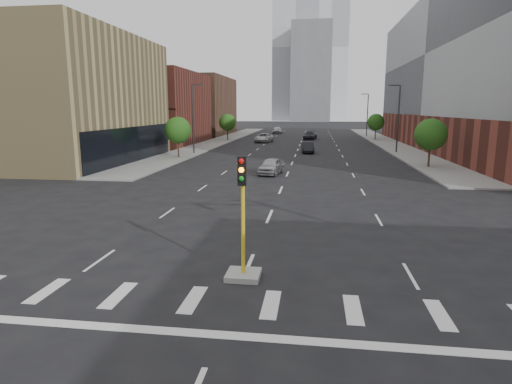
% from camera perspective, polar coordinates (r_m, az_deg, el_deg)
% --- Properties ---
extents(sidewalk_left_far, '(5.00, 92.00, 0.15)m').
position_cam_1_polar(sidewalk_left_far, '(81.40, -4.63, 6.88)').
color(sidewalk_left_far, gray).
rests_on(sidewalk_left_far, ground).
extents(sidewalk_right_far, '(5.00, 92.00, 0.15)m').
position_cam_1_polar(sidewalk_right_far, '(80.51, 16.86, 6.40)').
color(sidewalk_right_far, gray).
rests_on(sidewalk_right_far, ground).
extents(building_left_mid, '(20.00, 24.00, 14.00)m').
position_cam_1_polar(building_left_mid, '(54.29, -26.18, 11.05)').
color(building_left_mid, tan).
rests_on(building_left_mid, ground).
extents(building_left_far_a, '(20.00, 22.00, 12.00)m').
position_cam_1_polar(building_left_far_a, '(77.32, -15.26, 10.71)').
color(building_left_far_a, brown).
rests_on(building_left_far_a, ground).
extents(building_left_far_b, '(20.00, 24.00, 13.00)m').
position_cam_1_polar(building_left_far_b, '(101.79, -9.50, 11.22)').
color(building_left_far_b, brown).
rests_on(building_left_far_b, ground).
extents(tower_left, '(22.00, 22.00, 70.00)m').
position_cam_1_polar(tower_left, '(227.40, 5.36, 18.36)').
color(tower_left, '#B2B7BC').
rests_on(tower_left, ground).
extents(tower_right, '(20.00, 20.00, 80.00)m').
position_cam_1_polar(tower_right, '(267.58, 9.83, 18.23)').
color(tower_right, '#B2B7BC').
rests_on(tower_right, ground).
extents(tower_mid, '(18.00, 18.00, 44.00)m').
position_cam_1_polar(tower_mid, '(205.93, 7.34, 15.45)').
color(tower_mid, slate).
rests_on(tower_mid, ground).
extents(median_traffic_signal, '(1.20, 1.20, 4.40)m').
position_cam_1_polar(median_traffic_signal, '(15.31, -1.74, -8.01)').
color(median_traffic_signal, '#999993').
rests_on(median_traffic_signal, ground).
extents(streetlight_right_a, '(1.60, 0.22, 9.07)m').
position_cam_1_polar(streetlight_right_a, '(61.30, 18.37, 9.62)').
color(streetlight_right_a, '#2D2D30').
rests_on(streetlight_right_a, ground).
extents(streetlight_right_b, '(1.60, 0.22, 9.07)m').
position_cam_1_polar(streetlight_right_b, '(95.93, 14.59, 10.15)').
color(streetlight_right_b, '#2D2D30').
rests_on(streetlight_right_b, ground).
extents(streetlight_left, '(1.60, 0.22, 9.07)m').
position_cam_1_polar(streetlight_left, '(57.52, -8.32, 10.00)').
color(streetlight_left, '#2D2D30').
rests_on(streetlight_left, ground).
extents(tree_left_near, '(3.20, 3.20, 4.85)m').
position_cam_1_polar(tree_left_near, '(52.97, -10.39, 8.10)').
color(tree_left_near, '#382619').
rests_on(tree_left_near, ground).
extents(tree_left_far, '(3.20, 3.20, 4.85)m').
position_cam_1_polar(tree_left_far, '(82.00, -3.83, 9.25)').
color(tree_left_far, '#382619').
rests_on(tree_left_far, ground).
extents(tree_right_near, '(3.20, 3.20, 4.85)m').
position_cam_1_polar(tree_right_near, '(46.83, 22.27, 7.10)').
color(tree_right_near, '#382619').
rests_on(tree_right_near, ground).
extents(tree_right_far, '(3.20, 3.20, 4.85)m').
position_cam_1_polar(tree_right_far, '(86.12, 15.70, 8.95)').
color(tree_right_far, '#382619').
rests_on(tree_right_far, ground).
extents(car_near_left, '(2.45, 4.61, 1.49)m').
position_cam_1_polar(car_near_left, '(39.63, 2.05, 3.49)').
color(car_near_left, '#9F9EA3').
rests_on(car_near_left, ground).
extents(car_mid_right, '(1.90, 4.57, 1.47)m').
position_cam_1_polar(car_mid_right, '(59.11, 6.90, 5.91)').
color(car_mid_right, black).
rests_on(car_mid_right, ground).
extents(car_far_left, '(3.16, 5.96, 1.60)m').
position_cam_1_polar(car_far_left, '(77.56, 1.07, 7.25)').
color(car_far_left, '#BDBDBD').
rests_on(car_far_left, ground).
extents(car_deep_right, '(2.92, 5.69, 1.58)m').
position_cam_1_polar(car_deep_right, '(84.91, 7.20, 7.49)').
color(car_deep_right, black).
rests_on(car_deep_right, ground).
extents(car_distant, '(2.19, 5.12, 1.72)m').
position_cam_1_polar(car_distant, '(104.69, 2.88, 8.26)').
color(car_distant, '#BABABF').
rests_on(car_distant, ground).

